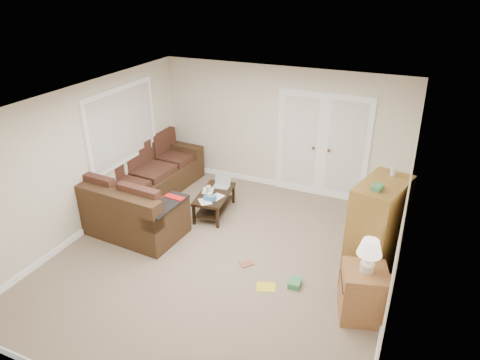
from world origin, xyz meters
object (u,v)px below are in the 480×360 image
at_px(tv_armoire, 376,232).
at_px(side_cabinet, 363,289).
at_px(coffee_table, 215,202).
at_px(sectional_sofa, 140,191).

relative_size(tv_armoire, side_cabinet, 1.43).
distance_m(coffee_table, side_cabinet, 3.36).
xyz_separation_m(coffee_table, tv_armoire, (2.93, -0.78, 0.55)).
bearing_deg(tv_armoire, sectional_sofa, -169.89).
relative_size(sectional_sofa, side_cabinet, 2.68).
distance_m(sectional_sofa, coffee_table, 1.42).
xyz_separation_m(sectional_sofa, tv_armoire, (4.28, -0.37, 0.42)).
distance_m(coffee_table, tv_armoire, 3.08).
distance_m(tv_armoire, side_cabinet, 0.92).
xyz_separation_m(tv_armoire, side_cabinet, (0.00, -0.84, -0.37)).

